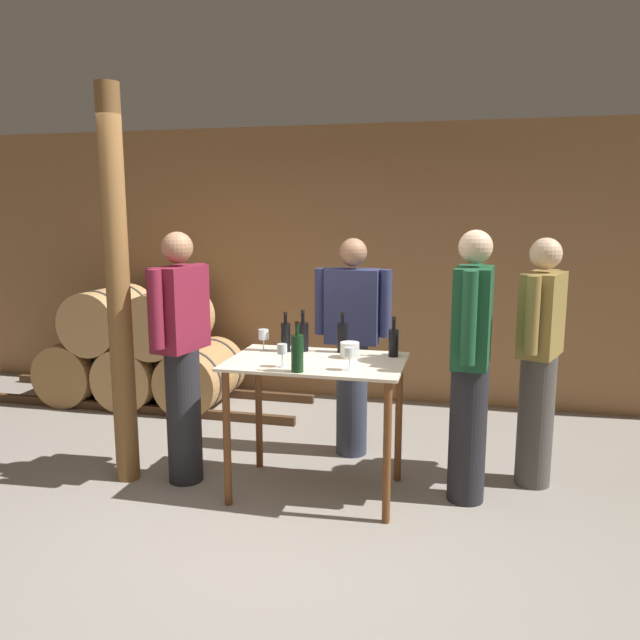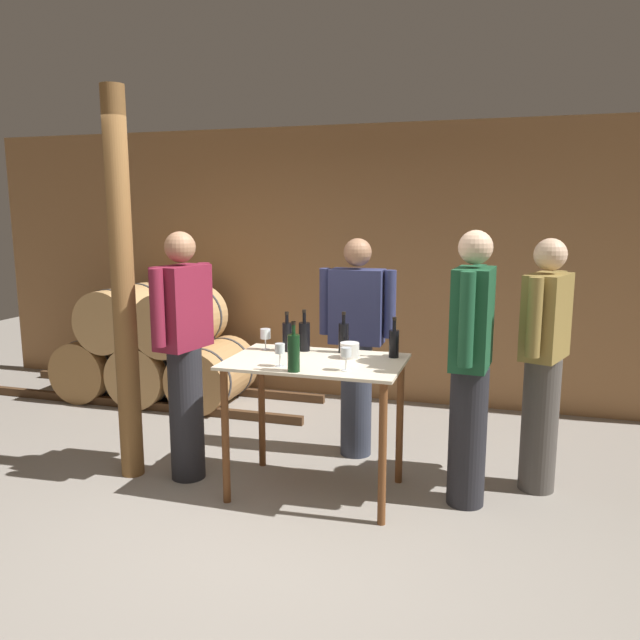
{
  "view_description": "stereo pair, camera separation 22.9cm",
  "coord_description": "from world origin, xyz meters",
  "views": [
    {
      "loc": [
        1.14,
        -3.37,
        1.89
      ],
      "look_at": [
        0.19,
        0.59,
        1.17
      ],
      "focal_mm": 35.0,
      "sensor_mm": 36.0,
      "label": 1
    },
    {
      "loc": [
        1.36,
        -3.31,
        1.89
      ],
      "look_at": [
        0.19,
        0.59,
        1.17
      ],
      "focal_mm": 35.0,
      "sensor_mm": 36.0,
      "label": 2
    }
  ],
  "objects": [
    {
      "name": "person_host",
      "position": [
        1.18,
        0.61,
        0.94
      ],
      "size": [
        0.25,
        0.59,
        1.77
      ],
      "color": "#232328",
      "rests_on": "ground_plane"
    },
    {
      "name": "wine_glass_near_center",
      "position": [
        0.03,
        0.27,
        1.03
      ],
      "size": [
        0.06,
        0.06,
        0.15
      ],
      "color": "silver",
      "rests_on": "tasting_table"
    },
    {
      "name": "wine_bottle_far_right",
      "position": [
        0.67,
        0.71,
        1.02
      ],
      "size": [
        0.07,
        0.07,
        0.27
      ],
      "color": "black",
      "rests_on": "tasting_table"
    },
    {
      "name": "person_visitor_near_door",
      "position": [
        1.63,
        0.97,
        0.91
      ],
      "size": [
        0.34,
        0.56,
        1.71
      ],
      "color": "#4C4742",
      "rests_on": "ground_plane"
    },
    {
      "name": "back_wall",
      "position": [
        0.0,
        2.72,
        1.35
      ],
      "size": [
        8.4,
        0.05,
        2.7
      ],
      "color": "#996B42",
      "rests_on": "ground_plane"
    },
    {
      "name": "ice_bucket",
      "position": [
        0.39,
        0.61,
        0.97
      ],
      "size": [
        0.13,
        0.13,
        0.1
      ],
      "color": "white",
      "rests_on": "tasting_table"
    },
    {
      "name": "person_visitor_with_scarf",
      "position": [
        -0.75,
        0.45,
        0.93
      ],
      "size": [
        0.29,
        0.58,
        1.75
      ],
      "color": "#232328",
      "rests_on": "ground_plane"
    },
    {
      "name": "tasting_table",
      "position": [
        0.19,
        0.49,
        0.75
      ],
      "size": [
        1.15,
        0.74,
        0.92
      ],
      "color": "beige",
      "rests_on": "ground_plane"
    },
    {
      "name": "person_visitor_bearded",
      "position": [
        0.3,
        1.22,
        0.89
      ],
      "size": [
        0.59,
        0.24,
        1.68
      ],
      "color": "#333847",
      "rests_on": "ground_plane"
    },
    {
      "name": "wine_glass_near_right",
      "position": [
        0.45,
        0.28,
        1.03
      ],
      "size": [
        0.07,
        0.07,
        0.14
      ],
      "color": "silver",
      "rests_on": "tasting_table"
    },
    {
      "name": "wine_bottle_left",
      "position": [
        0.04,
        0.73,
        1.03
      ],
      "size": [
        0.08,
        0.08,
        0.29
      ],
      "color": "black",
      "rests_on": "tasting_table"
    },
    {
      "name": "wooden_post",
      "position": [
        -1.16,
        0.39,
        1.35
      ],
      "size": [
        0.16,
        0.16,
        2.7
      ],
      "color": "brown",
      "rests_on": "ground_plane"
    },
    {
      "name": "ground_plane",
      "position": [
        0.0,
        0.0,
        0.0
      ],
      "size": [
        14.0,
        14.0,
        0.0
      ],
      "primitive_type": "plane",
      "color": "gray"
    },
    {
      "name": "wine_bottle_center",
      "position": [
        0.15,
        0.17,
        1.04
      ],
      "size": [
        0.08,
        0.08,
        0.31
      ],
      "color": "black",
      "rests_on": "tasting_table"
    },
    {
      "name": "wine_glass_near_left",
      "position": [
        -0.24,
        0.69,
        1.03
      ],
      "size": [
        0.07,
        0.07,
        0.15
      ],
      "color": "silver",
      "rests_on": "tasting_table"
    },
    {
      "name": "wine_bottle_far_left",
      "position": [
        -0.07,
        0.68,
        1.03
      ],
      "size": [
        0.07,
        0.07,
        0.28
      ],
      "color": "black",
      "rests_on": "tasting_table"
    },
    {
      "name": "barrel_rack",
      "position": [
        -1.99,
        2.05,
        0.5
      ],
      "size": [
        3.36,
        0.84,
        1.15
      ],
      "color": "#4C331E",
      "rests_on": "ground_plane"
    },
    {
      "name": "wine_bottle_right",
      "position": [
        0.31,
        0.76,
        1.03
      ],
      "size": [
        0.07,
        0.07,
        0.29
      ],
      "color": "black",
      "rests_on": "tasting_table"
    }
  ]
}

